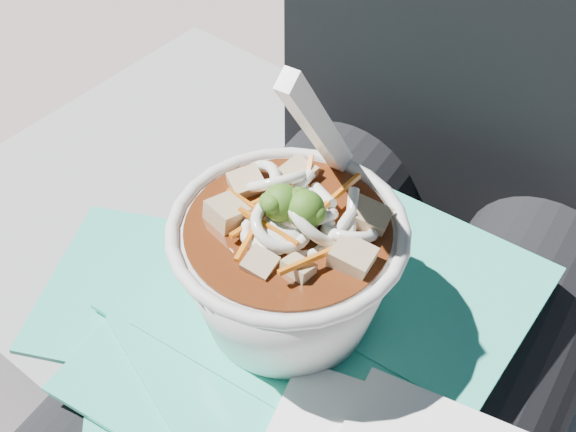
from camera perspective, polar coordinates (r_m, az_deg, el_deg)
The scene contains 4 objects.
lap at distance 0.62m, azimuth 2.06°, elevation -13.43°, with size 0.33×0.48×0.14m.
person_body at distance 0.65m, azimuth 6.24°, elevation -6.24°, with size 0.34×0.94×1.00m.
plastic_bag at distance 0.56m, azimuth 0.13°, elevation -7.47°, with size 0.35×0.32×0.02m.
udon_bowl at distance 0.51m, azimuth 0.05°, elevation -3.14°, with size 0.18×0.18×0.20m.
Camera 1 is at (0.15, -0.28, 1.06)m, focal length 50.00 mm.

